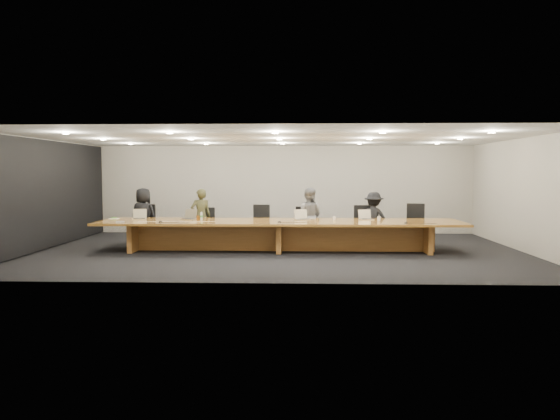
{
  "coord_description": "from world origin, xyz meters",
  "views": [
    {
      "loc": [
        0.51,
        -13.51,
        1.97
      ],
      "look_at": [
        0.0,
        0.3,
        1.0
      ],
      "focal_mm": 35.0,
      "sensor_mm": 36.0,
      "label": 1
    }
  ],
  "objects_px": {
    "person_c": "(309,216)",
    "person_d": "(374,218)",
    "chair_far_left": "(145,223)",
    "water_bottle": "(201,216)",
    "mic_center": "(280,222)",
    "person_a": "(143,216)",
    "person_b": "(201,216)",
    "chair_mid_left": "(260,224)",
    "laptop_b": "(188,214)",
    "chair_far_right": "(415,224)",
    "mic_right": "(406,223)",
    "laptop_d": "(303,214)",
    "chair_left": "(208,225)",
    "conference_table": "(280,230)",
    "mic_left": "(161,222)",
    "chair_mid_right": "(303,225)",
    "laptop_e": "(366,214)",
    "av_box": "(120,222)",
    "paper_cup_far": "(379,219)",
    "chair_right": "(363,225)",
    "laptop_a": "(139,214)",
    "amber_mug": "(198,218)",
    "paper_cup_near": "(334,218)"
  },
  "relations": [
    {
      "from": "person_c",
      "to": "water_bottle",
      "type": "xyz_separation_m",
      "value": [
        -2.73,
        -0.97,
        0.08
      ]
    },
    {
      "from": "chair_far_left",
      "to": "laptop_d",
      "type": "relative_size",
      "value": 3.13
    },
    {
      "from": "conference_table",
      "to": "mic_right",
      "type": "xyz_separation_m",
      "value": [
        3.03,
        -0.5,
        0.24
      ]
    },
    {
      "from": "chair_far_right",
      "to": "mic_right",
      "type": "height_order",
      "value": "chair_far_right"
    },
    {
      "from": "person_b",
      "to": "mic_center",
      "type": "distance_m",
      "value": 2.69
    },
    {
      "from": "chair_left",
      "to": "person_a",
      "type": "height_order",
      "value": "person_a"
    },
    {
      "from": "laptop_e",
      "to": "av_box",
      "type": "bearing_deg",
      "value": 174.27
    },
    {
      "from": "chair_far_left",
      "to": "mic_left",
      "type": "bearing_deg",
      "value": -56.65
    },
    {
      "from": "paper_cup_far",
      "to": "person_a",
      "type": "bearing_deg",
      "value": 169.65
    },
    {
      "from": "av_box",
      "to": "mic_right",
      "type": "height_order",
      "value": "av_box"
    },
    {
      "from": "chair_mid_left",
      "to": "person_d",
      "type": "bearing_deg",
      "value": 9.77
    },
    {
      "from": "chair_left",
      "to": "chair_mid_left",
      "type": "relative_size",
      "value": 0.92
    },
    {
      "from": "chair_far_right",
      "to": "person_a",
      "type": "distance_m",
      "value": 7.39
    },
    {
      "from": "conference_table",
      "to": "chair_far_right",
      "type": "distance_m",
      "value": 3.78
    },
    {
      "from": "person_d",
      "to": "water_bottle",
      "type": "relative_size",
      "value": 7.35
    },
    {
      "from": "chair_left",
      "to": "chair_right",
      "type": "distance_m",
      "value": 4.21
    },
    {
      "from": "chair_mid_left",
      "to": "person_c",
      "type": "xyz_separation_m",
      "value": [
        1.34,
        -0.12,
        0.23
      ]
    },
    {
      "from": "mic_right",
      "to": "chair_mid_left",
      "type": "bearing_deg",
      "value": 154.29
    },
    {
      "from": "person_b",
      "to": "paper_cup_far",
      "type": "xyz_separation_m",
      "value": [
        4.66,
        -1.04,
        0.04
      ]
    },
    {
      "from": "chair_far_left",
      "to": "chair_right",
      "type": "distance_m",
      "value": 5.99
    },
    {
      "from": "chair_far_left",
      "to": "mic_right",
      "type": "xyz_separation_m",
      "value": [
        6.82,
        -1.84,
        0.22
      ]
    },
    {
      "from": "person_b",
      "to": "laptop_e",
      "type": "height_order",
      "value": "person_b"
    },
    {
      "from": "amber_mug",
      "to": "mic_left",
      "type": "bearing_deg",
      "value": -138.44
    },
    {
      "from": "conference_table",
      "to": "chair_left",
      "type": "relative_size",
      "value": 8.97
    },
    {
      "from": "person_c",
      "to": "laptop_d",
      "type": "height_order",
      "value": "person_c"
    },
    {
      "from": "person_a",
      "to": "person_d",
      "type": "relative_size",
      "value": 1.07
    },
    {
      "from": "person_a",
      "to": "person_b",
      "type": "height_order",
      "value": "person_a"
    },
    {
      "from": "chair_far_right",
      "to": "av_box",
      "type": "bearing_deg",
      "value": -149.28
    },
    {
      "from": "person_d",
      "to": "chair_right",
      "type": "bearing_deg",
      "value": 21.37
    },
    {
      "from": "chair_right",
      "to": "paper_cup_far",
      "type": "height_order",
      "value": "chair_right"
    },
    {
      "from": "chair_left",
      "to": "av_box",
      "type": "relative_size",
      "value": 5.06
    },
    {
      "from": "chair_far_right",
      "to": "laptop_d",
      "type": "distance_m",
      "value": 3.16
    },
    {
      "from": "person_d",
      "to": "person_a",
      "type": "bearing_deg",
      "value": 20.27
    },
    {
      "from": "chair_left",
      "to": "laptop_b",
      "type": "relative_size",
      "value": 2.88
    },
    {
      "from": "paper_cup_near",
      "to": "paper_cup_far",
      "type": "bearing_deg",
      "value": -13.93
    },
    {
      "from": "chair_right",
      "to": "laptop_d",
      "type": "height_order",
      "value": "chair_right"
    },
    {
      "from": "person_d",
      "to": "person_b",
      "type": "bearing_deg",
      "value": 21.4
    },
    {
      "from": "conference_table",
      "to": "chair_far_right",
      "type": "relative_size",
      "value": 7.93
    },
    {
      "from": "chair_far_left",
      "to": "water_bottle",
      "type": "bearing_deg",
      "value": -26.78
    },
    {
      "from": "chair_mid_left",
      "to": "person_c",
      "type": "height_order",
      "value": "person_c"
    },
    {
      "from": "chair_far_right",
      "to": "chair_far_left",
      "type": "bearing_deg",
      "value": -164.35
    },
    {
      "from": "person_c",
      "to": "person_d",
      "type": "xyz_separation_m",
      "value": [
        1.75,
        0.1,
        -0.06
      ]
    },
    {
      "from": "chair_mid_left",
      "to": "laptop_b",
      "type": "relative_size",
      "value": 3.14
    },
    {
      "from": "laptop_a",
      "to": "laptop_b",
      "type": "bearing_deg",
      "value": -13.19
    },
    {
      "from": "water_bottle",
      "to": "amber_mug",
      "type": "relative_size",
      "value": 1.74
    },
    {
      "from": "chair_left",
      "to": "laptop_b",
      "type": "bearing_deg",
      "value": -124.61
    },
    {
      "from": "chair_left",
      "to": "person_d",
      "type": "height_order",
      "value": "person_d"
    },
    {
      "from": "person_d",
      "to": "mic_center",
      "type": "distance_m",
      "value": 2.96
    },
    {
      "from": "chair_mid_right",
      "to": "person_b",
      "type": "bearing_deg",
      "value": -177.61
    },
    {
      "from": "laptop_e",
      "to": "mic_left",
      "type": "xyz_separation_m",
      "value": [
        -5.06,
        -0.93,
        -0.12
      ]
    }
  ]
}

